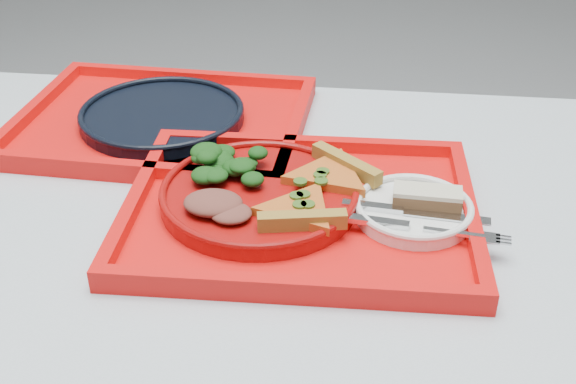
# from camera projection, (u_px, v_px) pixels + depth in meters

# --- Properties ---
(table) EXTENTS (1.60, 0.80, 0.75)m
(table) POSITION_uv_depth(u_px,v_px,m) (240.00, 249.00, 1.01)
(table) COLOR #A8B3BD
(table) RESTS_ON ground
(tray_main) EXTENTS (0.46, 0.36, 0.01)m
(tray_main) POSITION_uv_depth(u_px,v_px,m) (300.00, 213.00, 0.94)
(tray_main) COLOR red
(tray_main) RESTS_ON table
(tray_far) EXTENTS (0.46, 0.37, 0.01)m
(tray_far) POSITION_uv_depth(u_px,v_px,m) (163.00, 125.00, 1.16)
(tray_far) COLOR red
(tray_far) RESTS_ON table
(dinner_plate) EXTENTS (0.26, 0.26, 0.02)m
(dinner_plate) POSITION_uv_depth(u_px,v_px,m) (260.00, 197.00, 0.95)
(dinner_plate) COLOR #910B09
(dinner_plate) RESTS_ON tray_main
(side_plate) EXTENTS (0.15, 0.15, 0.01)m
(side_plate) POSITION_uv_depth(u_px,v_px,m) (413.00, 212.00, 0.92)
(side_plate) COLOR white
(side_plate) RESTS_ON tray_main
(navy_plate) EXTENTS (0.26, 0.26, 0.02)m
(navy_plate) POSITION_uv_depth(u_px,v_px,m) (162.00, 117.00, 1.15)
(navy_plate) COLOR black
(navy_plate) RESTS_ON tray_far
(pizza_slice_a) EXTENTS (0.13, 0.14, 0.02)m
(pizza_slice_a) POSITION_uv_depth(u_px,v_px,m) (300.00, 207.00, 0.89)
(pizza_slice_a) COLOR #C57620
(pizza_slice_a) RESTS_ON dinner_plate
(pizza_slice_b) EXTENTS (0.17, 0.18, 0.02)m
(pizza_slice_b) POSITION_uv_depth(u_px,v_px,m) (329.00, 172.00, 0.96)
(pizza_slice_b) COLOR #C57620
(pizza_slice_b) RESTS_ON dinner_plate
(salad_heap) EXTENTS (0.10, 0.09, 0.05)m
(salad_heap) POSITION_uv_depth(u_px,v_px,m) (229.00, 155.00, 0.97)
(salad_heap) COLOR black
(salad_heap) RESTS_ON dinner_plate
(meat_portion) EXTENTS (0.07, 0.06, 0.02)m
(meat_portion) POSITION_uv_depth(u_px,v_px,m) (213.00, 203.00, 0.90)
(meat_portion) COLOR brown
(meat_portion) RESTS_ON dinner_plate
(dessert_bar) EXTENTS (0.09, 0.04, 0.02)m
(dessert_bar) POSITION_uv_depth(u_px,v_px,m) (427.00, 198.00, 0.91)
(dessert_bar) COLOR #472B17
(dessert_bar) RESTS_ON side_plate
(knife) EXTENTS (0.19, 0.04, 0.01)m
(knife) POSITION_uv_depth(u_px,v_px,m) (415.00, 212.00, 0.90)
(knife) COLOR silver
(knife) RESTS_ON side_plate
(fork) EXTENTS (0.19, 0.05, 0.01)m
(fork) POSITION_uv_depth(u_px,v_px,m) (422.00, 228.00, 0.87)
(fork) COLOR silver
(fork) RESTS_ON side_plate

